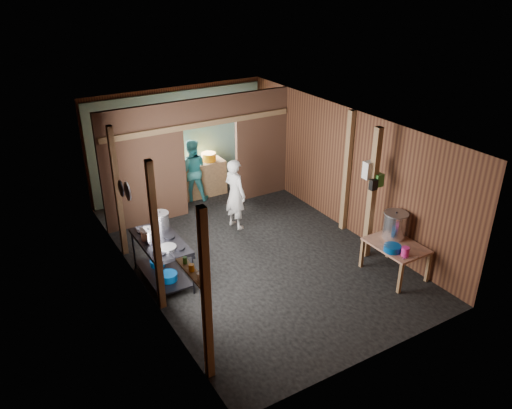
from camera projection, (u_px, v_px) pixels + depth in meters
floor at (251, 250)px, 10.03m from camera, size 4.50×7.00×0.00m
ceiling at (250, 124)px, 8.90m from camera, size 4.50×7.00×0.00m
wall_back at (178, 140)px, 12.17m from camera, size 4.50×0.00×2.60m
wall_front at (382, 282)px, 6.75m from camera, size 4.50×0.00×2.60m
wall_left at (135, 219)px, 8.42m from camera, size 0.00×7.00×2.60m
wall_right at (343, 169)px, 10.50m from camera, size 0.00×7.00×2.60m
partition_left at (144, 168)px, 10.55m from camera, size 1.85×0.10×2.60m
partition_right at (261, 145)px, 11.89m from camera, size 1.35×0.10×2.60m
partition_header at (209, 111)px, 10.85m from camera, size 1.30×0.10×0.60m
turquoise_panel at (179, 143)px, 12.15m from camera, size 4.40×0.06×2.50m
back_counter at (201, 179)px, 12.26m from camera, size 1.20×0.50×0.85m
wall_clock at (188, 116)px, 11.95m from camera, size 0.20×0.03×0.20m
post_left_a at (206, 297)px, 6.44m from camera, size 0.10×0.12×2.60m
post_left_b at (156, 238)px, 7.84m from camera, size 0.10×0.12×2.60m
post_left_c at (118, 193)px, 9.38m from camera, size 0.10×0.12×2.60m
post_right at (347, 172)px, 10.32m from camera, size 0.10×0.12×2.60m
post_free at (372, 195)px, 9.31m from camera, size 0.12×0.12×2.60m
cross_beam at (200, 124)px, 10.80m from camera, size 4.40×0.12×0.12m
pan_lid_big at (127, 191)px, 8.60m from camera, size 0.03×0.34×0.34m
pan_lid_small at (121, 188)px, 8.95m from camera, size 0.03×0.30×0.30m
wall_shelf at (192, 272)px, 6.80m from camera, size 0.14×0.80×0.03m
jar_white at (199, 277)px, 6.58m from camera, size 0.07×0.07×0.10m
jar_yellow at (191, 268)px, 6.77m from camera, size 0.08×0.08×0.10m
jar_green at (185, 260)px, 6.94m from camera, size 0.06×0.06×0.10m
bag_white at (369, 170)px, 9.14m from camera, size 0.22×0.15×0.32m
bag_green at (379, 180)px, 9.17m from camera, size 0.16×0.12×0.24m
bag_black at (373, 185)px, 9.11m from camera, size 0.14×0.10×0.20m
gas_range at (162, 260)px, 8.90m from camera, size 0.73×1.41×0.83m
prep_table at (394, 259)px, 9.14m from camera, size 0.76×1.05×0.62m
stove_pot_large at (160, 221)px, 9.05m from camera, size 0.41×0.41×0.33m
stove_pot_med at (148, 235)px, 8.67m from camera, size 0.35×0.35×0.24m
frying_pan at (168, 248)px, 8.44m from camera, size 0.32×0.53×0.07m
blue_tub_front at (168, 277)px, 8.78m from camera, size 0.32×0.32×0.13m
blue_tub_back at (157, 263)px, 9.20m from camera, size 0.27×0.27×0.11m
stock_pot at (395, 226)px, 9.16m from camera, size 0.53×0.53×0.51m
wash_basin at (392, 248)px, 8.78m from camera, size 0.40×0.40×0.11m
pink_bucket at (405, 252)px, 8.63m from camera, size 0.17×0.17×0.16m
knife at (411, 258)px, 8.59m from camera, size 0.29×0.13×0.01m
yellow_tub at (209, 157)px, 12.15m from camera, size 0.35×0.35×0.20m
red_cup at (185, 163)px, 11.87m from camera, size 0.12×0.12×0.13m
cook at (235, 194)px, 10.61m from camera, size 0.49×0.63×1.54m
worker_back at (192, 170)px, 11.88m from camera, size 0.90×0.82×1.51m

